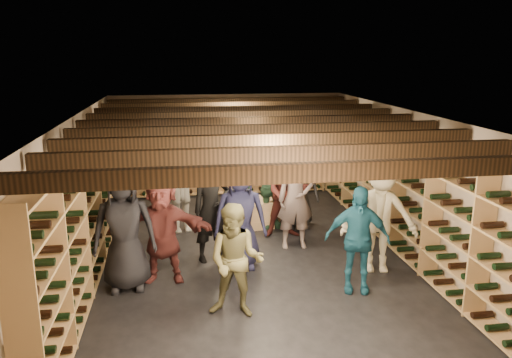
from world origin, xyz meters
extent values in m
plane|color=black|center=(0.00, 0.00, 0.00)|extent=(8.00, 8.00, 0.00)
cube|color=tan|center=(0.00, 4.00, 1.20)|extent=(5.50, 0.02, 2.40)
cube|color=tan|center=(0.00, -4.00, 1.20)|extent=(5.50, 0.02, 2.40)
cube|color=tan|center=(-2.75, 0.00, 1.20)|extent=(0.02, 8.00, 2.40)
cube|color=tan|center=(2.75, 0.00, 1.20)|extent=(0.02, 8.00, 2.40)
cube|color=#BDB3A2|center=(0.00, 0.00, 2.40)|extent=(5.50, 8.00, 0.01)
cube|color=black|center=(0.00, -3.50, 2.26)|extent=(5.40, 0.12, 0.18)
cube|color=black|center=(0.00, -2.62, 2.26)|extent=(5.40, 0.12, 0.18)
cube|color=black|center=(0.00, -1.75, 2.26)|extent=(5.40, 0.12, 0.18)
cube|color=black|center=(0.00, -0.88, 2.26)|extent=(5.40, 0.12, 0.18)
cube|color=black|center=(0.00, 0.00, 2.26)|extent=(5.40, 0.12, 0.18)
cube|color=black|center=(0.00, 0.88, 2.26)|extent=(5.40, 0.12, 0.18)
cube|color=black|center=(0.00, 1.75, 2.26)|extent=(5.40, 0.12, 0.18)
cube|color=black|center=(0.00, 2.62, 2.26)|extent=(5.40, 0.12, 0.18)
cube|color=black|center=(0.00, 3.50, 2.26)|extent=(5.40, 0.12, 0.18)
cube|color=tan|center=(-2.57, 0.00, 1.07)|extent=(0.32, 7.50, 2.15)
cube|color=tan|center=(2.57, 0.00, 1.07)|extent=(0.32, 7.50, 2.15)
cube|color=tan|center=(0.00, 3.83, 1.07)|extent=(4.70, 0.30, 2.15)
cube|color=tan|center=(0.36, 1.30, 0.09)|extent=(0.54, 0.40, 0.17)
cube|color=tan|center=(0.36, 1.30, 0.26)|extent=(0.54, 0.40, 0.17)
cube|color=tan|center=(0.36, 1.30, 0.43)|extent=(0.54, 0.40, 0.17)
cube|color=tan|center=(0.57, 1.61, 0.09)|extent=(0.59, 0.51, 0.17)
cube|color=tan|center=(0.57, 1.61, 0.26)|extent=(0.59, 0.51, 0.17)
cube|color=tan|center=(0.57, 1.61, 0.43)|extent=(0.59, 0.51, 0.17)
cube|color=tan|center=(0.22, 1.98, 0.09)|extent=(0.54, 0.40, 0.17)
imported|color=black|center=(-1.98, -0.98, 0.92)|extent=(0.92, 0.62, 1.83)
imported|color=black|center=(-0.68, -0.13, 0.88)|extent=(0.75, 0.61, 1.76)
imported|color=brown|center=(-0.50, -2.00, 0.76)|extent=(0.88, 0.77, 1.51)
imported|color=beige|center=(1.85, -0.97, 0.92)|extent=(1.31, 0.94, 1.84)
imported|color=#1A556D|center=(1.29, -1.56, 0.78)|extent=(0.98, 0.59, 1.56)
imported|color=brown|center=(-1.46, -0.80, 0.81)|extent=(1.56, 0.68, 1.63)
imported|color=#1F2040|center=(-0.25, -0.47, 0.85)|extent=(0.86, 0.59, 1.71)
imported|color=slate|center=(0.80, 0.20, 0.88)|extent=(0.66, 0.44, 1.77)
imported|color=#4B1C18|center=(0.77, 0.75, 0.85)|extent=(0.87, 0.70, 1.71)
imported|color=beige|center=(-1.15, 1.30, 0.84)|extent=(1.21, 0.87, 1.68)
imported|color=#2D5238|center=(0.56, 1.30, 0.80)|extent=(0.99, 0.54, 1.60)
imported|color=#2F2F33|center=(1.10, 1.25, 0.82)|extent=(0.83, 0.56, 1.64)
camera|label=1|loc=(-1.15, -7.90, 3.34)|focal=35.00mm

